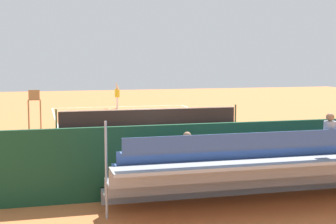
# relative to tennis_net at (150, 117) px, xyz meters

# --- Properties ---
(ground_plane) EXTENTS (60.00, 60.00, 0.00)m
(ground_plane) POSITION_rel_tennis_net_xyz_m (0.00, 0.00, -0.50)
(ground_plane) COLOR #C66B38
(court_line_markings) EXTENTS (10.10, 22.20, 0.01)m
(court_line_markings) POSITION_rel_tennis_net_xyz_m (0.00, -0.04, -0.50)
(court_line_markings) COLOR white
(court_line_markings) RESTS_ON ground
(tennis_net) EXTENTS (10.30, 0.10, 1.07)m
(tennis_net) POSITION_rel_tennis_net_xyz_m (0.00, 0.00, 0.00)
(tennis_net) COLOR black
(tennis_net) RESTS_ON ground
(backdrop_wall) EXTENTS (18.00, 0.16, 2.00)m
(backdrop_wall) POSITION_rel_tennis_net_xyz_m (0.00, 14.00, 0.50)
(backdrop_wall) COLOR #194228
(backdrop_wall) RESTS_ON ground
(bleacher_stand) EXTENTS (9.06, 2.40, 2.48)m
(bleacher_stand) POSITION_rel_tennis_net_xyz_m (-0.05, 15.37, 0.43)
(bleacher_stand) COLOR #9EA0A5
(bleacher_stand) RESTS_ON ground
(umpire_chair) EXTENTS (0.67, 0.67, 2.14)m
(umpire_chair) POSITION_rel_tennis_net_xyz_m (6.20, 0.34, 0.81)
(umpire_chair) COLOR olive
(umpire_chair) RESTS_ON ground
(courtside_bench) EXTENTS (1.80, 0.40, 0.93)m
(courtside_bench) POSITION_rel_tennis_net_xyz_m (-1.69, 13.27, 0.06)
(courtside_bench) COLOR #234C2D
(courtside_bench) RESTS_ON ground
(equipment_bag) EXTENTS (0.90, 0.36, 0.36)m
(equipment_bag) POSITION_rel_tennis_net_xyz_m (0.40, 13.40, -0.32)
(equipment_bag) COLOR #B22D2D
(equipment_bag) RESTS_ON ground
(tennis_player) EXTENTS (0.40, 0.55, 1.93)m
(tennis_player) POSITION_rel_tennis_net_xyz_m (0.34, -9.59, 0.51)
(tennis_player) COLOR white
(tennis_player) RESTS_ON ground
(tennis_racket) EXTENTS (0.58, 0.36, 0.03)m
(tennis_racket) POSITION_rel_tennis_net_xyz_m (0.96, -9.36, -0.49)
(tennis_racket) COLOR black
(tennis_racket) RESTS_ON ground
(tennis_ball_near) EXTENTS (0.07, 0.07, 0.07)m
(tennis_ball_near) POSITION_rel_tennis_net_xyz_m (2.23, -8.37, -0.47)
(tennis_ball_near) COLOR #CCDB33
(tennis_ball_near) RESTS_ON ground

